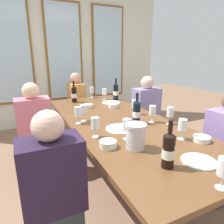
# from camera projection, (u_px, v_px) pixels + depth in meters

# --- Properties ---
(ground_plane) EXTENTS (12.00, 12.00, 0.00)m
(ground_plane) POSITION_uv_depth(u_px,v_px,m) (118.00, 181.00, 2.32)
(ground_plane) COLOR #84614A
(back_wall_with_windows) EXTENTS (4.21, 0.10, 2.90)m
(back_wall_with_windows) POSITION_uv_depth(u_px,v_px,m) (64.00, 52.00, 4.01)
(back_wall_with_windows) COLOR silver
(back_wall_with_windows) RESTS_ON ground
(dining_table) EXTENTS (1.01, 2.56, 0.74)m
(dining_table) POSITION_uv_depth(u_px,v_px,m) (119.00, 126.00, 2.14)
(dining_table) COLOR brown
(dining_table) RESTS_ON ground
(white_plate_0) EXTENTS (0.26, 0.26, 0.01)m
(white_plate_0) POSITION_uv_depth(u_px,v_px,m) (111.00, 103.00, 2.89)
(white_plate_0) COLOR white
(white_plate_0) RESTS_ON dining_table
(white_plate_1) EXTENTS (0.27, 0.27, 0.01)m
(white_plate_1) POSITION_uv_depth(u_px,v_px,m) (120.00, 129.00, 1.87)
(white_plate_1) COLOR white
(white_plate_1) RESTS_ON dining_table
(white_plate_2) EXTENTS (0.23, 0.23, 0.01)m
(white_plate_2) POSITION_uv_depth(u_px,v_px,m) (199.00, 161.00, 1.30)
(white_plate_2) COLOR white
(white_plate_2) RESTS_ON dining_table
(metal_pitcher) EXTENTS (0.16, 0.16, 0.19)m
(metal_pitcher) POSITION_uv_depth(u_px,v_px,m) (136.00, 136.00, 1.47)
(metal_pitcher) COLOR silver
(metal_pitcher) RESTS_ON dining_table
(wine_bottle_0) EXTENTS (0.08, 0.08, 0.31)m
(wine_bottle_0) POSITION_uv_depth(u_px,v_px,m) (137.00, 112.00, 2.00)
(wine_bottle_0) COLOR black
(wine_bottle_0) RESTS_ON dining_table
(wine_bottle_1) EXTENTS (0.08, 0.08, 0.31)m
(wine_bottle_1) POSITION_uv_depth(u_px,v_px,m) (169.00, 150.00, 1.21)
(wine_bottle_1) COLOR black
(wine_bottle_1) RESTS_ON dining_table
(wine_bottle_2) EXTENTS (0.08, 0.08, 0.33)m
(wine_bottle_2) POSITION_uv_depth(u_px,v_px,m) (116.00, 92.00, 3.05)
(wine_bottle_2) COLOR black
(wine_bottle_2) RESTS_ON dining_table
(wine_bottle_3) EXTENTS (0.08, 0.08, 0.31)m
(wine_bottle_3) POSITION_uv_depth(u_px,v_px,m) (74.00, 94.00, 2.91)
(wine_bottle_3) COLOR black
(wine_bottle_3) RESTS_ON dining_table
(tasting_bowl_0) EXTENTS (0.12, 0.12, 0.05)m
(tasting_bowl_0) POSITION_uv_depth(u_px,v_px,m) (88.00, 106.00, 2.63)
(tasting_bowl_0) COLOR white
(tasting_bowl_0) RESTS_ON dining_table
(tasting_bowl_1) EXTENTS (0.13, 0.13, 0.05)m
(tasting_bowl_1) POSITION_uv_depth(u_px,v_px,m) (108.00, 144.00, 1.50)
(tasting_bowl_1) COLOR white
(tasting_bowl_1) RESTS_ON dining_table
(tasting_bowl_2) EXTENTS (0.12, 0.12, 0.05)m
(tasting_bowl_2) POSITION_uv_depth(u_px,v_px,m) (113.00, 106.00, 2.62)
(tasting_bowl_2) COLOR white
(tasting_bowl_2) RESTS_ON dining_table
(tasting_bowl_3) EXTENTS (0.14, 0.14, 0.04)m
(tasting_bowl_3) POSITION_uv_depth(u_px,v_px,m) (201.00, 139.00, 1.61)
(tasting_bowl_3) COLOR white
(tasting_bowl_3) RESTS_ON dining_table
(wine_glass_0) EXTENTS (0.07, 0.07, 0.17)m
(wine_glass_0) POSITION_uv_depth(u_px,v_px,m) (95.00, 124.00, 1.66)
(wine_glass_0) COLOR white
(wine_glass_0) RESTS_ON dining_table
(wine_glass_1) EXTENTS (0.07, 0.07, 0.17)m
(wine_glass_1) POSITION_uv_depth(u_px,v_px,m) (224.00, 168.00, 1.02)
(wine_glass_1) COLOR white
(wine_glass_1) RESTS_ON dining_table
(wine_glass_3) EXTENTS (0.07, 0.07, 0.17)m
(wine_glass_3) POSITION_uv_depth(u_px,v_px,m) (127.00, 125.00, 1.62)
(wine_glass_3) COLOR white
(wine_glass_3) RESTS_ON dining_table
(wine_glass_4) EXTENTS (0.07, 0.07, 0.17)m
(wine_glass_4) POSITION_uv_depth(u_px,v_px,m) (92.00, 90.00, 3.20)
(wine_glass_4) COLOR white
(wine_glass_4) RESTS_ON dining_table
(wine_glass_5) EXTENTS (0.07, 0.07, 0.17)m
(wine_glass_5) POSITION_uv_depth(u_px,v_px,m) (152.00, 111.00, 2.04)
(wine_glass_5) COLOR white
(wine_glass_5) RESTS_ON dining_table
(wine_glass_6) EXTENTS (0.07, 0.07, 0.17)m
(wine_glass_6) POSITION_uv_depth(u_px,v_px,m) (182.00, 125.00, 1.62)
(wine_glass_6) COLOR white
(wine_glass_6) RESTS_ON dining_table
(wine_glass_7) EXTENTS (0.07, 0.07, 0.17)m
(wine_glass_7) POSITION_uv_depth(u_px,v_px,m) (104.00, 92.00, 3.05)
(wine_glass_7) COLOR white
(wine_glass_7) RESTS_ON dining_table
(wine_glass_8) EXTENTS (0.07, 0.07, 0.17)m
(wine_glass_8) POSITION_uv_depth(u_px,v_px,m) (83.00, 110.00, 2.07)
(wine_glass_8) COLOR white
(wine_glass_8) RESTS_ON dining_table
(wine_glass_9) EXTENTS (0.07, 0.07, 0.17)m
(wine_glass_9) POSITION_uv_depth(u_px,v_px,m) (135.00, 104.00, 2.31)
(wine_glass_9) COLOR white
(wine_glass_9) RESTS_ON dining_table
(wine_glass_10) EXTENTS (0.07, 0.07, 0.17)m
(wine_glass_10) POSITION_uv_depth(u_px,v_px,m) (170.00, 112.00, 1.98)
(wine_glass_10) COLOR white
(wine_glass_10) RESTS_ON dining_table
(wine_glass_11) EXTENTS (0.07, 0.07, 0.17)m
(wine_glass_11) POSITION_uv_depth(u_px,v_px,m) (78.00, 112.00, 1.99)
(wine_glass_11) COLOR white
(wine_glass_11) RESTS_ON dining_table
(seated_person_0) EXTENTS (0.38, 0.24, 1.11)m
(seated_person_0) POSITION_uv_depth(u_px,v_px,m) (54.00, 197.00, 1.30)
(seated_person_0) COLOR #303A3A
(seated_person_0) RESTS_ON ground
(seated_person_2) EXTENTS (0.38, 0.24, 1.11)m
(seated_person_2) POSITION_uv_depth(u_px,v_px,m) (35.00, 131.00, 2.40)
(seated_person_2) COLOR #32373A
(seated_person_2) RESTS_ON ground
(seated_person_3) EXTENTS (0.38, 0.24, 1.11)m
(seated_person_3) POSITION_uv_depth(u_px,v_px,m) (146.00, 115.00, 3.06)
(seated_person_3) COLOR #28293A
(seated_person_3) RESTS_ON ground
(seated_person_4) EXTENTS (0.24, 0.38, 1.11)m
(seated_person_4) POSITION_uv_depth(u_px,v_px,m) (77.00, 106.00, 3.59)
(seated_person_4) COLOR #3A373C
(seated_person_4) RESTS_ON ground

